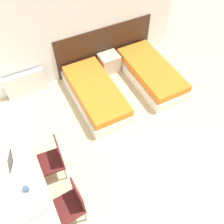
{
  "coord_description": "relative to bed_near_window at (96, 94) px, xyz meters",
  "views": [
    {
      "loc": [
        -1.38,
        -0.34,
        4.36
      ],
      "look_at": [
        0.0,
        2.34,
        0.55
      ],
      "focal_mm": 40.0,
      "sensor_mm": 36.0,
      "label": 1
    }
  ],
  "objects": [
    {
      "name": "headboard_panel",
      "position": [
        0.74,
        1.03,
        0.34
      ],
      "size": [
        2.51,
        0.03,
        1.09
      ],
      "color": "#382316",
      "rests_on": "ground_plane"
    },
    {
      "name": "chair_near_notebook",
      "position": [
        -1.39,
        -2.15,
        0.3
      ],
      "size": [
        0.47,
        0.47,
        0.92
      ],
      "rotation": [
        0.0,
        0.0,
        0.07
      ],
      "color": "#511919",
      "rests_on": "ground_plane"
    },
    {
      "name": "chair_near_laptop",
      "position": [
        -1.39,
        -1.3,
        0.3
      ],
      "size": [
        0.47,
        0.47,
        0.92
      ],
      "rotation": [
        0.0,
        0.0,
        -0.08
      ],
      "color": "#511919",
      "rests_on": "ground_plane"
    },
    {
      "name": "open_notebook",
      "position": [
        -1.87,
        -2.08,
        0.55
      ],
      "size": [
        0.31,
        0.25,
        0.02
      ],
      "rotation": [
        0.0,
        0.0,
        0.08
      ],
      "color": "#236B3D",
      "rests_on": "desk"
    },
    {
      "name": "wall_back",
      "position": [
        -0.04,
        1.07,
        1.14
      ],
      "size": [
        5.28,
        0.05,
        2.7
      ],
      "color": "white",
      "rests_on": "ground_plane"
    },
    {
      "name": "bed_near_door",
      "position": [
        1.48,
        0.0,
        0.0
      ],
      "size": [
        0.93,
        1.99,
        0.43
      ],
      "color": "silver",
      "rests_on": "ground_plane"
    },
    {
      "name": "mug",
      "position": [
        -1.91,
        -1.75,
        0.59
      ],
      "size": [
        0.08,
        0.08,
        0.09
      ],
      "color": "#2D5184",
      "rests_on": "desk"
    },
    {
      "name": "laptop",
      "position": [
        -1.93,
        -1.27,
        0.61
      ],
      "size": [
        0.34,
        0.26,
        0.31
      ],
      "rotation": [
        0.0,
        0.0,
        -0.07
      ],
      "color": "silver",
      "rests_on": "desk"
    },
    {
      "name": "desk",
      "position": [
        -1.9,
        -1.72,
        0.38
      ],
      "size": [
        0.56,
        2.14,
        0.75
      ],
      "color": "#C6B28E",
      "rests_on": "ground_plane"
    },
    {
      "name": "bed_near_window",
      "position": [
        0.0,
        0.0,
        0.0
      ],
      "size": [
        0.93,
        1.99,
        0.43
      ],
      "color": "silver",
      "rests_on": "ground_plane"
    },
    {
      "name": "radiator",
      "position": [
        -1.32,
        0.95,
        0.09
      ],
      "size": [
        0.92,
        0.12,
        0.59
      ],
      "color": "silver",
      "rests_on": "ground_plane"
    },
    {
      "name": "nightstand",
      "position": [
        0.74,
        0.79,
        0.02
      ],
      "size": [
        0.47,
        0.41,
        0.45
      ],
      "color": "beige",
      "rests_on": "ground_plane"
    }
  ]
}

